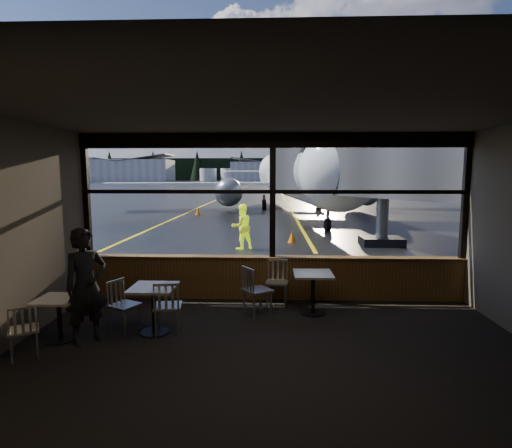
# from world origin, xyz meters

# --- Properties ---
(ground_plane) EXTENTS (520.00, 520.00, 0.00)m
(ground_plane) POSITION_xyz_m (0.00, 120.00, 0.00)
(ground_plane) COLOR black
(ground_plane) RESTS_ON ground
(carpet_floor) EXTENTS (8.00, 6.00, 0.01)m
(carpet_floor) POSITION_xyz_m (0.00, -3.00, 0.01)
(carpet_floor) COLOR black
(carpet_floor) RESTS_ON ground
(ceiling) EXTENTS (8.00, 6.00, 0.04)m
(ceiling) POSITION_xyz_m (0.00, -3.00, 3.50)
(ceiling) COLOR #38332D
(ceiling) RESTS_ON ground
(wall_back) EXTENTS (8.00, 0.04, 3.50)m
(wall_back) POSITION_xyz_m (0.00, -6.00, 1.75)
(wall_back) COLOR #524B41
(wall_back) RESTS_ON ground
(window_sill) EXTENTS (8.00, 0.28, 0.90)m
(window_sill) POSITION_xyz_m (0.00, 0.00, 0.45)
(window_sill) COLOR #553719
(window_sill) RESTS_ON ground
(window_header) EXTENTS (8.00, 0.18, 0.30)m
(window_header) POSITION_xyz_m (0.00, 0.00, 3.35)
(window_header) COLOR black
(window_header) RESTS_ON ground
(mullion_left) EXTENTS (0.12, 0.12, 2.60)m
(mullion_left) POSITION_xyz_m (-3.95, 0.00, 2.20)
(mullion_left) COLOR black
(mullion_left) RESTS_ON ground
(mullion_centre) EXTENTS (0.12, 0.12, 2.60)m
(mullion_centre) POSITION_xyz_m (0.00, 0.00, 2.20)
(mullion_centre) COLOR black
(mullion_centre) RESTS_ON ground
(mullion_right) EXTENTS (0.12, 0.12, 2.60)m
(mullion_right) POSITION_xyz_m (3.95, 0.00, 2.20)
(mullion_right) COLOR black
(mullion_right) RESTS_ON ground
(window_transom) EXTENTS (8.00, 0.10, 0.08)m
(window_transom) POSITION_xyz_m (0.00, 0.00, 2.30)
(window_transom) COLOR black
(window_transom) RESTS_ON ground
(airliner) EXTENTS (31.36, 36.49, 10.40)m
(airliner) POSITION_xyz_m (1.67, 22.25, 5.20)
(airliner) COLOR white
(airliner) RESTS_ON ground_plane
(jet_bridge) EXTENTS (9.25, 11.30, 4.93)m
(jet_bridge) POSITION_xyz_m (3.60, 5.50, 2.47)
(jet_bridge) COLOR #2F2F32
(jet_bridge) RESTS_ON ground_plane
(cafe_table_near) EXTENTS (0.73, 0.73, 0.80)m
(cafe_table_near) POSITION_xyz_m (0.77, -0.90, 0.40)
(cafe_table_near) COLOR #ADA89F
(cafe_table_near) RESTS_ON carpet_floor
(cafe_table_mid) EXTENTS (0.73, 0.73, 0.81)m
(cafe_table_mid) POSITION_xyz_m (-1.98, -1.95, 0.40)
(cafe_table_mid) COLOR #9A968E
(cafe_table_mid) RESTS_ON carpet_floor
(cafe_table_left) EXTENTS (0.64, 0.64, 0.71)m
(cafe_table_left) POSITION_xyz_m (-3.40, -2.32, 0.35)
(cafe_table_left) COLOR #9D9890
(cafe_table_left) RESTS_ON carpet_floor
(chair_near_w) EXTENTS (0.73, 0.73, 0.96)m
(chair_near_w) POSITION_xyz_m (-0.28, -1.04, 0.48)
(chair_near_w) COLOR #BBB5A9
(chair_near_w) RESTS_ON carpet_floor
(chair_near_n) EXTENTS (0.56, 0.56, 0.93)m
(chair_near_n) POSITION_xyz_m (0.09, -0.40, 0.46)
(chair_near_n) COLOR #ABA69A
(chair_near_n) RESTS_ON carpet_floor
(chair_mid_s) EXTENTS (0.57, 0.57, 0.93)m
(chair_mid_s) POSITION_xyz_m (-1.74, -1.96, 0.47)
(chair_mid_s) COLOR #B4B0A2
(chair_mid_s) RESTS_ON carpet_floor
(chair_mid_w) EXTENTS (0.64, 0.64, 0.88)m
(chair_mid_w) POSITION_xyz_m (-2.51, -1.87, 0.44)
(chair_mid_w) COLOR #AAA699
(chair_mid_w) RESTS_ON carpet_floor
(chair_left_s) EXTENTS (0.62, 0.62, 0.82)m
(chair_left_s) POSITION_xyz_m (-3.60, -2.91, 0.41)
(chair_left_s) COLOR #A9A599
(chair_left_s) RESTS_ON carpet_floor
(passenger) EXTENTS (0.77, 0.79, 1.83)m
(passenger) POSITION_xyz_m (-2.93, -2.34, 0.92)
(passenger) COLOR black
(passenger) RESTS_ON carpet_floor
(ground_crew) EXTENTS (1.00, 0.94, 1.63)m
(ground_crew) POSITION_xyz_m (-1.08, 5.84, 0.81)
(ground_crew) COLOR #BFF219
(ground_crew) RESTS_ON ground_plane
(cone_nose) EXTENTS (0.33, 0.33, 0.46)m
(cone_nose) POSITION_xyz_m (0.81, 7.36, 0.23)
(cone_nose) COLOR #EA5307
(cone_nose) RESTS_ON ground_plane
(cone_wing) EXTENTS (0.39, 0.39, 0.54)m
(cone_wing) POSITION_xyz_m (-4.95, 18.29, 0.27)
(cone_wing) COLOR #FF5E08
(cone_wing) RESTS_ON ground_plane
(hangar_left) EXTENTS (45.00, 18.00, 11.00)m
(hangar_left) POSITION_xyz_m (-70.00, 180.00, 5.50)
(hangar_left) COLOR silver
(hangar_left) RESTS_ON ground_plane
(hangar_mid) EXTENTS (38.00, 15.00, 10.00)m
(hangar_mid) POSITION_xyz_m (0.00, 185.00, 5.00)
(hangar_mid) COLOR silver
(hangar_mid) RESTS_ON ground_plane
(hangar_right) EXTENTS (50.00, 20.00, 12.00)m
(hangar_right) POSITION_xyz_m (60.00, 178.00, 6.00)
(hangar_right) COLOR silver
(hangar_right) RESTS_ON ground_plane
(fuel_tank_a) EXTENTS (8.00, 8.00, 6.00)m
(fuel_tank_a) POSITION_xyz_m (-30.00, 182.00, 3.00)
(fuel_tank_a) COLOR silver
(fuel_tank_a) RESTS_ON ground_plane
(fuel_tank_b) EXTENTS (8.00, 8.00, 6.00)m
(fuel_tank_b) POSITION_xyz_m (-20.00, 182.00, 3.00)
(fuel_tank_b) COLOR silver
(fuel_tank_b) RESTS_ON ground_plane
(fuel_tank_c) EXTENTS (8.00, 8.00, 6.00)m
(fuel_tank_c) POSITION_xyz_m (-10.00, 182.00, 3.00)
(fuel_tank_c) COLOR silver
(fuel_tank_c) RESTS_ON ground_plane
(treeline) EXTENTS (360.00, 3.00, 12.00)m
(treeline) POSITION_xyz_m (0.00, 210.00, 6.00)
(treeline) COLOR black
(treeline) RESTS_ON ground_plane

